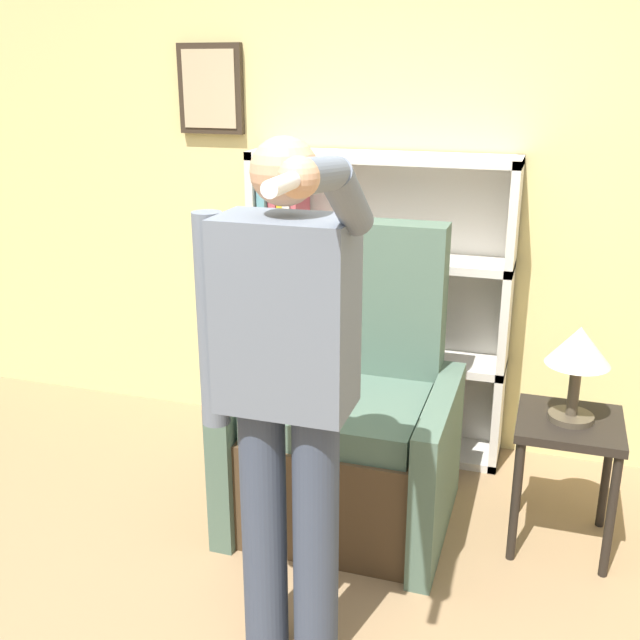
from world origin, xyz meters
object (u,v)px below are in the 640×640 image
object	(u,v)px
bookcase	(352,307)
side_table	(568,444)
armchair	(347,429)
table_lamp	(578,353)
person_standing	(285,387)

from	to	relation	value
bookcase	side_table	bearing A→B (deg)	-30.38
bookcase	armchair	size ratio (longest dim) A/B	1.19
bookcase	table_lamp	world-z (taller)	bookcase
bookcase	person_standing	size ratio (longest dim) A/B	0.88
side_table	table_lamp	world-z (taller)	table_lamp
person_standing	side_table	xyz separation A→B (m)	(0.87, 0.93, -0.52)
person_standing	table_lamp	world-z (taller)	person_standing
person_standing	side_table	size ratio (longest dim) A/B	3.05
armchair	table_lamp	distance (m)	1.02
armchair	table_lamp	xyz separation A→B (m)	(0.91, 0.04, 0.45)
armchair	person_standing	size ratio (longest dim) A/B	0.74
bookcase	side_table	distance (m)	1.29
bookcase	armchair	world-z (taller)	bookcase
armchair	table_lamp	bearing A→B (deg)	2.50
person_standing	side_table	distance (m)	1.37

